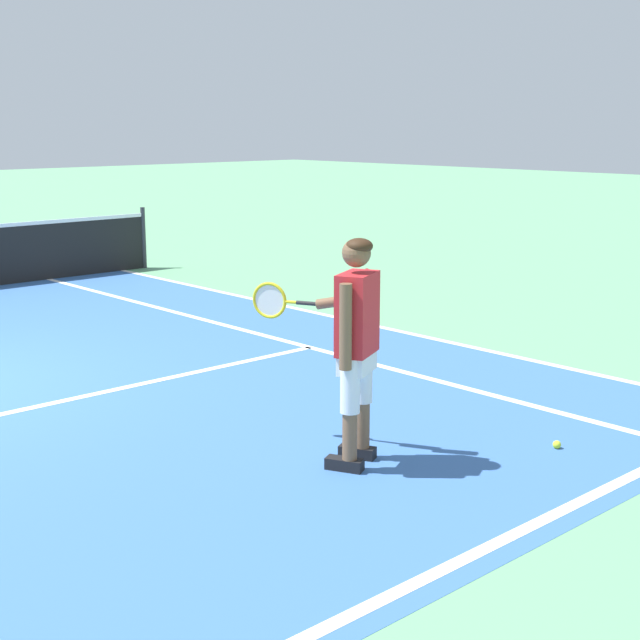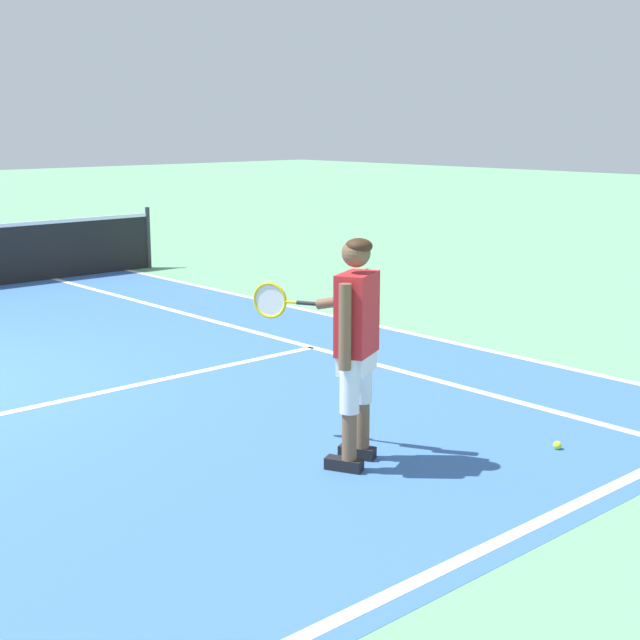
% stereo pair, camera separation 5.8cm
% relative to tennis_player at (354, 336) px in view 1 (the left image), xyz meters
% --- Properties ---
extents(line_baseline, '(10.98, 0.10, 0.01)m').
position_rel_tennis_player_xyz_m(line_baseline, '(-1.89, -1.56, -0.99)').
color(line_baseline, white).
rests_on(line_baseline, ground).
extents(line_singles_right, '(0.10, 10.91, 0.01)m').
position_rel_tennis_player_xyz_m(line_singles_right, '(2.22, 3.89, -0.99)').
color(line_singles_right, white).
rests_on(line_singles_right, ground).
extents(line_doubles_right, '(0.10, 10.91, 0.01)m').
position_rel_tennis_player_xyz_m(line_doubles_right, '(3.60, 3.89, -0.99)').
color(line_doubles_right, white).
rests_on(line_doubles_right, ground).
extents(tennis_player, '(0.56, 1.23, 1.71)m').
position_rel_tennis_player_xyz_m(tennis_player, '(0.00, 0.00, 0.00)').
color(tennis_player, black).
rests_on(tennis_player, ground).
extents(tennis_ball_near_feet, '(0.07, 0.07, 0.07)m').
position_rel_tennis_player_xyz_m(tennis_ball_near_feet, '(1.42, -0.86, -0.96)').
color(tennis_ball_near_feet, '#CCE02D').
rests_on(tennis_ball_near_feet, ground).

